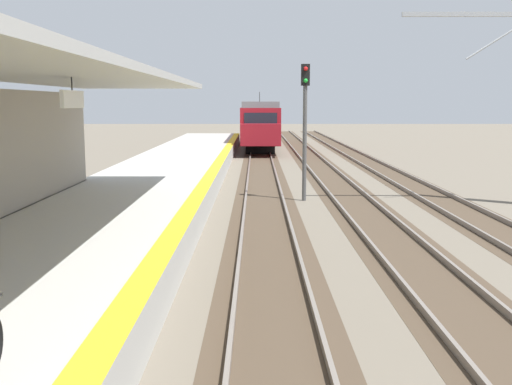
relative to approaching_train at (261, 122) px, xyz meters
name	(u,v)px	position (x,y,z in m)	size (l,w,h in m)	color
station_platform	(123,212)	(-4.40, -33.41, -1.73)	(5.00, 80.00, 0.91)	#B7B5AD
track_pair_nearest_platform	(265,204)	(0.00, -29.41, -2.13)	(2.34, 120.00, 0.16)	#4C3D2D
track_pair_middle	(357,204)	(3.40, -29.41, -2.13)	(2.34, 120.00, 0.16)	#4C3D2D
track_pair_far_side	(449,204)	(6.80, -29.41, -2.13)	(2.34, 120.00, 0.16)	#4C3D2D
approaching_train	(261,122)	(0.00, 0.00, 0.00)	(2.93, 19.60, 4.76)	maroon
rail_signal_post	(306,118)	(1.54, -28.34, 1.02)	(0.32, 0.34, 5.20)	#4C4C4C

